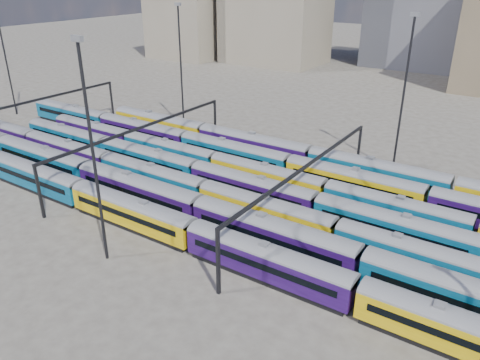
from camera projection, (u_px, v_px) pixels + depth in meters
The scene contains 15 objects.
ground at pixel (244, 200), 69.90m from camera, with size 500.00×500.00×0.00m, color #403C36.
rake_0 at pixel (267, 259), 50.91m from camera, with size 143.91×3.01×5.06m.
rake_1 at pixel (272, 232), 55.75m from camera, with size 154.50×3.23×5.44m.
rake_2 at pixel (152, 175), 71.93m from camera, with size 141.02×2.95×4.96m.
rake_3 at pixel (316, 204), 62.87m from camera, with size 123.70×3.02×5.08m.
rake_4 at pixel (326, 190), 67.14m from camera, with size 118.81×2.90×4.87m.
rake_5 at pixel (353, 180), 69.76m from camera, with size 150.64×3.15×5.30m.
rake_6 at pixel (376, 171), 72.58m from camera, with size 112.48×3.29×5.56m.
gantry_0 at pixel (33, 106), 92.43m from camera, with size 0.35×40.35×8.03m.
gantry_1 at pixel (143, 133), 77.24m from camera, with size 0.35×40.35×8.03m.
gantry_2 at pixel (307, 173), 62.06m from camera, with size 0.35×40.35×8.03m.
mast_1 at pixel (181, 63), 96.05m from camera, with size 1.40×0.50×25.60m.
mast_2 at pixel (92, 148), 50.02m from camera, with size 1.40×0.50×25.60m.
mast_3 at pixel (404, 89), 74.78m from camera, with size 1.40×0.50×25.60m.
mast_6 at pixel (5, 54), 105.68m from camera, with size 1.40×0.50×25.60m.
Camera 1 is at (34.27, -52.32, 31.37)m, focal length 35.00 mm.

